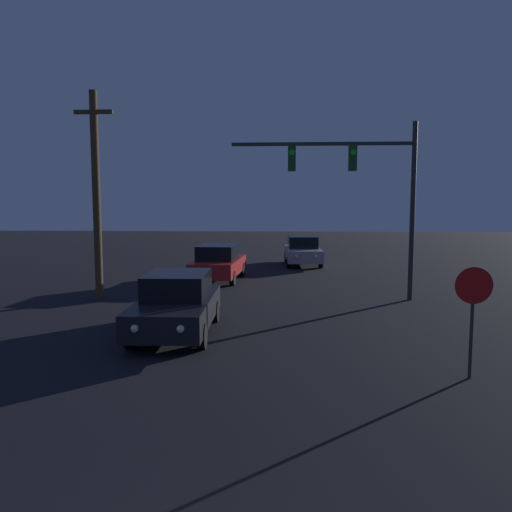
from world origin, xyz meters
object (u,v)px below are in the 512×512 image
car_near (177,304)px  utility_pole (96,193)px  stop_sign (473,301)px  traffic_signal_mast (364,180)px  car_far (303,251)px  car_mid (218,263)px

car_near → utility_pole: bearing=-51.5°
stop_sign → utility_pole: size_ratio=0.30×
car_near → stop_sign: bearing=153.2°
car_near → traffic_signal_mast: (5.76, 5.14, 3.52)m
car_far → utility_pole: utility_pole is taller
stop_sign → car_near: bearing=154.7°
car_near → stop_sign: (6.67, -3.15, 0.78)m
car_far → stop_sign: (2.73, -18.56, 0.78)m
car_near → stop_sign: stop_sign is taller
car_far → stop_sign: size_ratio=2.04×
car_near → utility_pole: size_ratio=0.62×
car_far → traffic_signal_mast: 11.01m
car_mid → utility_pole: size_ratio=0.62×
traffic_signal_mast → car_mid: bearing=144.3°
car_near → utility_pole: (-3.93, 4.67, 3.08)m
car_far → utility_pole: bearing=51.3°
car_near → car_mid: (-0.12, 9.36, 0.00)m
traffic_signal_mast → car_far: bearing=100.1°
car_mid → stop_sign: stop_sign is taller
traffic_signal_mast → utility_pole: size_ratio=0.88×
traffic_signal_mast → utility_pole: bearing=-177.3°
car_far → utility_pole: (-7.86, -10.73, 3.08)m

